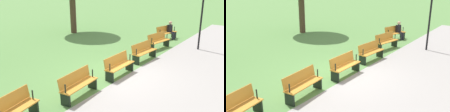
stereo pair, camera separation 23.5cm
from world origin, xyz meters
The scene contains 10 objects.
ground_plane centered at (0.00, 0.00, 0.00)m, with size 120.00×120.00×0.00m, color #5B8C47.
path_paving centered at (0.00, 3.17, 0.00)m, with size 28.66×5.95×0.01m, color #A39E99.
bench_0 centered at (-7.08, -0.99, 0.47)m, with size 1.70×0.88×0.89m.
bench_1 centered at (-4.75, -0.48, 0.47)m, with size 1.69×0.75×0.89m.
bench_2 centered at (-2.38, -0.17, 0.47)m, with size 1.67×0.61×0.89m.
bench_3 centered at (0.00, -0.07, 0.47)m, with size 1.64×0.47×0.89m.
bench_4 centered at (2.38, -0.17, 0.47)m, with size 1.67×0.61×0.89m.
bench_5 centered at (4.75, -0.48, 0.47)m, with size 1.69×0.75×0.89m.
person_seated centered at (-7.32, -0.78, 0.64)m, with size 0.43×0.58×1.20m.
lamp_post centered at (-5.90, 1.49, 2.49)m, with size 0.32×0.32×3.51m.
Camera 1 is at (8.07, 5.25, 3.99)m, focal length 39.50 mm.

